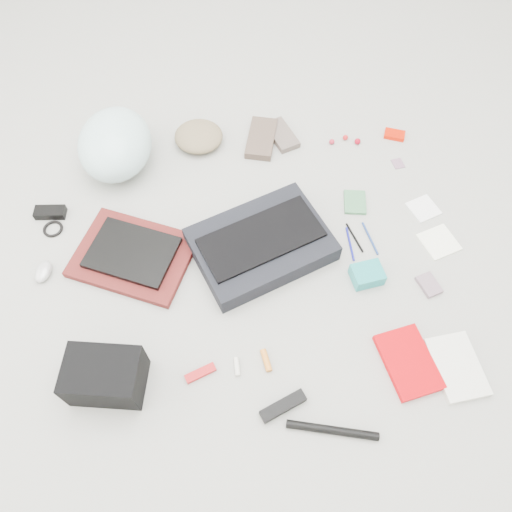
{
  "coord_description": "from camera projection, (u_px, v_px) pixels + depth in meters",
  "views": [
    {
      "loc": [
        -0.11,
        -0.91,
        1.58
      ],
      "look_at": [
        0.0,
        0.0,
        0.05
      ],
      "focal_mm": 35.0,
      "sensor_mm": 36.0,
      "label": 1
    }
  ],
  "objects": [
    {
      "name": "ground_plane",
      "position": [
        256.0,
        263.0,
        1.83
      ],
      "size": [
        4.0,
        4.0,
        0.0
      ],
      "primitive_type": "plane",
      "color": "gray"
    },
    {
      "name": "messenger_bag",
      "position": [
        261.0,
        244.0,
        1.82
      ],
      "size": [
        0.57,
        0.48,
        0.08
      ],
      "primitive_type": "cube",
      "rotation": [
        0.0,
        0.0,
        0.36
      ],
      "color": "black",
      "rests_on": "ground_plane"
    },
    {
      "name": "bag_flap",
      "position": [
        261.0,
        238.0,
        1.78
      ],
      "size": [
        0.48,
        0.34,
        0.01
      ],
      "primitive_type": "cube",
      "rotation": [
        0.0,
        0.0,
        0.36
      ],
      "color": "black",
      "rests_on": "messenger_bag"
    },
    {
      "name": "laptop_sleeve",
      "position": [
        133.0,
        256.0,
        1.83
      ],
      "size": [
        0.5,
        0.45,
        0.03
      ],
      "primitive_type": "cube",
      "rotation": [
        0.0,
        0.0,
        -0.43
      ],
      "color": "#5B1916",
      "rests_on": "ground_plane"
    },
    {
      "name": "laptop",
      "position": [
        132.0,
        252.0,
        1.81
      ],
      "size": [
        0.37,
        0.33,
        0.02
      ],
      "primitive_type": "cube",
      "rotation": [
        0.0,
        0.0,
        -0.43
      ],
      "color": "black",
      "rests_on": "laptop_sleeve"
    },
    {
      "name": "bike_helmet",
      "position": [
        115.0,
        144.0,
        1.98
      ],
      "size": [
        0.33,
        0.39,
        0.22
      ],
      "primitive_type": "ellipsoid",
      "rotation": [
        0.0,
        0.0,
        -0.11
      ],
      "color": "#C2EDEE",
      "rests_on": "ground_plane"
    },
    {
      "name": "beanie",
      "position": [
        199.0,
        136.0,
        2.1
      ],
      "size": [
        0.25,
        0.24,
        0.07
      ],
      "primitive_type": "ellipsoid",
      "rotation": [
        0.0,
        0.0,
        -0.24
      ],
      "color": "#7A684B",
      "rests_on": "ground_plane"
    },
    {
      "name": "mitten_left",
      "position": [
        261.0,
        138.0,
        2.12
      ],
      "size": [
        0.16,
        0.24,
        0.03
      ],
      "primitive_type": "cube",
      "rotation": [
        0.0,
        0.0,
        -0.27
      ],
      "color": "brown",
      "rests_on": "ground_plane"
    },
    {
      "name": "mitten_right",
      "position": [
        282.0,
        135.0,
        2.14
      ],
      "size": [
        0.14,
        0.2,
        0.03
      ],
      "primitive_type": "cube",
      "rotation": [
        0.0,
        0.0,
        0.34
      ],
      "color": "#60534B",
      "rests_on": "ground_plane"
    },
    {
      "name": "power_brick",
      "position": [
        50.0,
        212.0,
        1.92
      ],
      "size": [
        0.12,
        0.06,
        0.03
      ],
      "primitive_type": "cube",
      "rotation": [
        0.0,
        0.0,
        -0.1
      ],
      "color": "black",
      "rests_on": "ground_plane"
    },
    {
      "name": "cable_coil",
      "position": [
        53.0,
        229.0,
        1.9
      ],
      "size": [
        0.1,
        0.1,
        0.01
      ],
      "primitive_type": "torus",
      "rotation": [
        0.0,
        0.0,
        -0.38
      ],
      "color": "black",
      "rests_on": "ground_plane"
    },
    {
      "name": "mouse",
      "position": [
        43.0,
        271.0,
        1.79
      ],
      "size": [
        0.08,
        0.1,
        0.03
      ],
      "primitive_type": "ellipsoid",
      "rotation": [
        0.0,
        0.0,
        -0.25
      ],
      "color": "#B0B0B0",
      "rests_on": "ground_plane"
    },
    {
      "name": "camera_bag",
      "position": [
        105.0,
        376.0,
        1.53
      ],
      "size": [
        0.25,
        0.2,
        0.15
      ],
      "primitive_type": "cube",
      "rotation": [
        0.0,
        0.0,
        -0.18
      ],
      "color": "black",
      "rests_on": "ground_plane"
    },
    {
      "name": "multitool",
      "position": [
        200.0,
        373.0,
        1.61
      ],
      "size": [
        0.11,
        0.06,
        0.02
      ],
      "primitive_type": "cube",
      "rotation": [
        0.0,
        0.0,
        0.35
      ],
      "color": "#A71112",
      "rests_on": "ground_plane"
    },
    {
      "name": "toiletry_tube_white",
      "position": [
        237.0,
        367.0,
        1.62
      ],
      "size": [
        0.02,
        0.06,
        0.02
      ],
      "primitive_type": "cylinder",
      "rotation": [
        1.57,
        0.0,
        0.01
      ],
      "color": "silver",
      "rests_on": "ground_plane"
    },
    {
      "name": "toiletry_tube_orange",
      "position": [
        266.0,
        360.0,
        1.63
      ],
      "size": [
        0.03,
        0.08,
        0.02
      ],
      "primitive_type": "cylinder",
      "rotation": [
        1.57,
        0.0,
        0.16
      ],
      "color": "orange",
      "rests_on": "ground_plane"
    },
    {
      "name": "u_lock",
      "position": [
        283.0,
        406.0,
        1.55
      ],
      "size": [
        0.15,
        0.09,
        0.03
      ],
      "primitive_type": "cube",
      "rotation": [
        0.0,
        0.0,
        0.38
      ],
      "color": "black",
      "rests_on": "ground_plane"
    },
    {
      "name": "bike_pump",
      "position": [
        332.0,
        430.0,
        1.51
      ],
      "size": [
        0.28,
        0.1,
        0.03
      ],
      "primitive_type": "cylinder",
      "rotation": [
        0.0,
        1.57,
        -0.25
      ],
      "color": "black",
      "rests_on": "ground_plane"
    },
    {
      "name": "book_red",
      "position": [
        408.0,
        362.0,
        1.62
      ],
      "size": [
        0.19,
        0.25,
        0.02
      ],
      "primitive_type": "cube",
      "rotation": [
        0.0,
        0.0,
        0.18
      ],
      "color": "#CE0208",
      "rests_on": "ground_plane"
    },
    {
      "name": "book_white",
      "position": [
        457.0,
        367.0,
        1.61
      ],
      "size": [
        0.16,
        0.23,
        0.02
      ],
      "primitive_type": "cube",
      "rotation": [
        0.0,
        0.0,
        0.09
      ],
      "color": "silver",
      "rests_on": "ground_plane"
    },
    {
      "name": "notepad",
      "position": [
        355.0,
        202.0,
        1.96
      ],
      "size": [
        0.1,
        0.12,
        0.01
      ],
      "primitive_type": "cube",
      "rotation": [
        0.0,
        0.0,
        -0.18
      ],
      "color": "#3A6F47",
      "rests_on": "ground_plane"
    },
    {
      "name": "pen_blue",
      "position": [
        350.0,
        244.0,
        1.86
      ],
      "size": [
        0.01,
        0.15,
        0.01
      ],
      "primitive_type": "cylinder",
      "rotation": [
        1.57,
        0.0,
        -0.02
      ],
      "color": "navy",
      "rests_on": "ground_plane"
    },
    {
      "name": "pen_black",
      "position": [
        355.0,
        238.0,
        1.88
      ],
      "size": [
        0.04,
        0.13,
        0.01
      ],
      "primitive_type": "cylinder",
      "rotation": [
        1.57,
        0.0,
        0.26
      ],
      "color": "black",
      "rests_on": "ground_plane"
    },
    {
      "name": "pen_navy",
      "position": [
        370.0,
        238.0,
        1.88
      ],
      "size": [
        0.03,
        0.15,
        0.01
      ],
      "primitive_type": "cylinder",
      "rotation": [
        1.57,
        0.0,
        0.17
      ],
      "color": "navy",
      "rests_on": "ground_plane"
    },
    {
      "name": "accordion_wallet",
      "position": [
        367.0,
        275.0,
        1.77
      ],
      "size": [
        0.12,
        0.1,
        0.05
      ],
      "primitive_type": "cube",
      "rotation": [
        0.0,
        0.0,
        0.14
      ],
      "color": "teal",
      "rests_on": "ground_plane"
    },
    {
      "name": "card_deck",
      "position": [
        429.0,
        285.0,
        1.77
      ],
      "size": [
        0.08,
        0.1,
        0.02
      ],
      "primitive_type": "cube",
      "rotation": [
        0.0,
        0.0,
        0.3
      ],
      "color": "gray",
      "rests_on": "ground_plane"
    },
    {
      "name": "napkin_top",
      "position": [
        423.0,
        209.0,
        1.95
      ],
      "size": [
        0.13,
        0.13,
        0.01
      ],
      "primitive_type": "cube",
      "rotation": [
        0.0,
        0.0,
        0.33
      ],
      "color": "white",
      "rests_on": "ground_plane"
    },
    {
      "name": "napkin_bottom",
      "position": [
        439.0,
        242.0,
        1.87
      ],
      "size": [
        0.16,
        0.16,
        0.01
      ],
      "primitive_type": "cube",
      "rotation": [
        0.0,
        0.0,
        0.3
      ],
      "color": "white",
      "rests_on": "ground_plane"
    },
    {
      "name": "lollipop_a",
      "position": [
        332.0,
        142.0,
        2.12
      ],
      "size": [
        0.02,
        0.02,
        0.02
      ],
      "primitive_type": "sphere",
      "rotation": [
        0.0,
        0.0,
        -0.05
      ],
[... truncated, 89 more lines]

